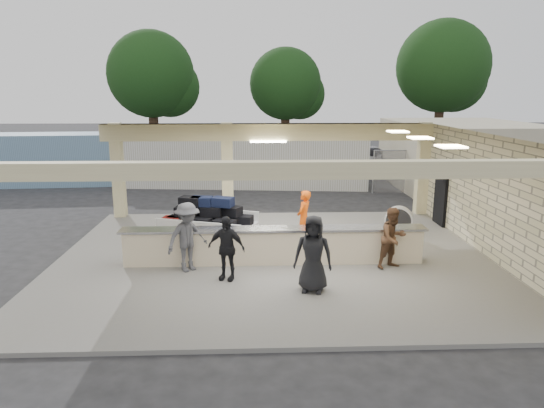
{
  "coord_description": "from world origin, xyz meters",
  "views": [
    {
      "loc": [
        -0.52,
        -12.97,
        4.66
      ],
      "look_at": [
        0.0,
        1.0,
        1.39
      ],
      "focal_mm": 32.0,
      "sensor_mm": 36.0,
      "label": 1
    }
  ],
  "objects_px": {
    "drum_fan": "(399,220)",
    "passenger_a": "(393,238)",
    "passenger_d": "(313,254)",
    "container_white": "(243,160)",
    "car_white_b": "(481,165)",
    "baggage_handler": "(304,218)",
    "car_dark": "(378,161)",
    "container_blue": "(62,159)",
    "passenger_b": "(226,248)",
    "luggage_cart": "(208,219)",
    "baggage_counter": "(274,245)",
    "passenger_c": "(188,237)",
    "car_white_a": "(398,162)"
  },
  "relations": [
    {
      "from": "drum_fan",
      "to": "passenger_a",
      "type": "relative_size",
      "value": 0.6
    },
    {
      "from": "baggage_counter",
      "to": "passenger_c",
      "type": "relative_size",
      "value": 4.54
    },
    {
      "from": "passenger_c",
      "to": "car_white_b",
      "type": "distance_m",
      "value": 19.69
    },
    {
      "from": "passenger_b",
      "to": "car_white_b",
      "type": "bearing_deg",
      "value": 65.69
    },
    {
      "from": "passenger_a",
      "to": "car_white_b",
      "type": "distance_m",
      "value": 16.3
    },
    {
      "from": "car_white_b",
      "to": "container_white",
      "type": "xyz_separation_m",
      "value": [
        -12.91,
        -1.62,
        0.58
      ]
    },
    {
      "from": "luggage_cart",
      "to": "car_white_b",
      "type": "distance_m",
      "value": 18.11
    },
    {
      "from": "baggage_counter",
      "to": "luggage_cart",
      "type": "xyz_separation_m",
      "value": [
        -1.91,
        1.47,
        0.36
      ]
    },
    {
      "from": "luggage_cart",
      "to": "passenger_d",
      "type": "xyz_separation_m",
      "value": [
        2.73,
        -3.4,
        0.05
      ]
    },
    {
      "from": "passenger_b",
      "to": "passenger_a",
      "type": "bearing_deg",
      "value": 26.38
    },
    {
      "from": "car_white_b",
      "to": "container_blue",
      "type": "relative_size",
      "value": 0.47
    },
    {
      "from": "passenger_d",
      "to": "baggage_counter",
      "type": "bearing_deg",
      "value": 126.33
    },
    {
      "from": "car_white_b",
      "to": "baggage_handler",
      "type": "bearing_deg",
      "value": 127.81
    },
    {
      "from": "container_white",
      "to": "car_white_b",
      "type": "bearing_deg",
      "value": 12.78
    },
    {
      "from": "car_white_b",
      "to": "container_blue",
      "type": "distance_m",
      "value": 22.17
    },
    {
      "from": "passenger_c",
      "to": "container_white",
      "type": "bearing_deg",
      "value": 47.22
    },
    {
      "from": "baggage_handler",
      "to": "car_white_b",
      "type": "height_order",
      "value": "baggage_handler"
    },
    {
      "from": "drum_fan",
      "to": "passenger_d",
      "type": "xyz_separation_m",
      "value": [
        -3.27,
        -4.24,
        0.38
      ]
    },
    {
      "from": "passenger_d",
      "to": "container_blue",
      "type": "bearing_deg",
      "value": 140.95
    },
    {
      "from": "passenger_d",
      "to": "car_white_b",
      "type": "xyz_separation_m",
      "value": [
        11.04,
        15.16,
        -0.27
      ]
    },
    {
      "from": "car_dark",
      "to": "container_blue",
      "type": "bearing_deg",
      "value": 99.82
    },
    {
      "from": "passenger_a",
      "to": "container_blue",
      "type": "relative_size",
      "value": 0.17
    },
    {
      "from": "car_white_b",
      "to": "car_dark",
      "type": "relative_size",
      "value": 1.01
    },
    {
      "from": "baggage_counter",
      "to": "passenger_d",
      "type": "relative_size",
      "value": 4.53
    },
    {
      "from": "drum_fan",
      "to": "car_white_b",
      "type": "xyz_separation_m",
      "value": [
        7.77,
        10.92,
        0.11
      ]
    },
    {
      "from": "baggage_handler",
      "to": "passenger_d",
      "type": "xyz_separation_m",
      "value": [
        -0.13,
        -3.4,
        0.06
      ]
    },
    {
      "from": "passenger_a",
      "to": "container_blue",
      "type": "xyz_separation_m",
      "value": [
        -13.38,
        12.95,
        0.37
      ]
    },
    {
      "from": "passenger_a",
      "to": "passenger_b",
      "type": "relative_size",
      "value": 1.01
    },
    {
      "from": "luggage_cart",
      "to": "passenger_b",
      "type": "xyz_separation_m",
      "value": [
        0.7,
        -2.61,
        -0.04
      ]
    },
    {
      "from": "passenger_d",
      "to": "container_white",
      "type": "height_order",
      "value": "container_white"
    },
    {
      "from": "container_blue",
      "to": "car_white_a",
      "type": "bearing_deg",
      "value": 1.73
    },
    {
      "from": "car_white_a",
      "to": "container_blue",
      "type": "relative_size",
      "value": 0.55
    },
    {
      "from": "baggage_handler",
      "to": "passenger_d",
      "type": "distance_m",
      "value": 3.4
    },
    {
      "from": "car_white_b",
      "to": "passenger_c",
      "type": "bearing_deg",
      "value": 124.9
    },
    {
      "from": "baggage_handler",
      "to": "passenger_a",
      "type": "bearing_deg",
      "value": 74.57
    },
    {
      "from": "passenger_a",
      "to": "passenger_b",
      "type": "distance_m",
      "value": 4.36
    },
    {
      "from": "drum_fan",
      "to": "container_white",
      "type": "relative_size",
      "value": 0.08
    },
    {
      "from": "luggage_cart",
      "to": "container_white",
      "type": "xyz_separation_m",
      "value": [
        0.86,
        10.14,
        0.37
      ]
    },
    {
      "from": "baggage_counter",
      "to": "drum_fan",
      "type": "bearing_deg",
      "value": 29.54
    },
    {
      "from": "baggage_handler",
      "to": "container_white",
      "type": "xyz_separation_m",
      "value": [
        -2.01,
        10.14,
        0.37
      ]
    },
    {
      "from": "car_dark",
      "to": "passenger_a",
      "type": "bearing_deg",
      "value": 169.89
    },
    {
      "from": "luggage_cart",
      "to": "container_blue",
      "type": "bearing_deg",
      "value": 146.16
    },
    {
      "from": "passenger_b",
      "to": "car_white_a",
      "type": "distance_m",
      "value": 17.74
    },
    {
      "from": "car_white_b",
      "to": "container_blue",
      "type": "height_order",
      "value": "container_blue"
    },
    {
      "from": "passenger_a",
      "to": "baggage_handler",
      "type": "bearing_deg",
      "value": 112.72
    },
    {
      "from": "car_white_a",
      "to": "container_white",
      "type": "bearing_deg",
      "value": 123.4
    },
    {
      "from": "drum_fan",
      "to": "passenger_b",
      "type": "distance_m",
      "value": 6.34
    },
    {
      "from": "passenger_a",
      "to": "car_white_a",
      "type": "distance_m",
      "value": 15.44
    },
    {
      "from": "baggage_handler",
      "to": "car_white_a",
      "type": "height_order",
      "value": "baggage_handler"
    },
    {
      "from": "baggage_counter",
      "to": "container_blue",
      "type": "height_order",
      "value": "container_blue"
    }
  ]
}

